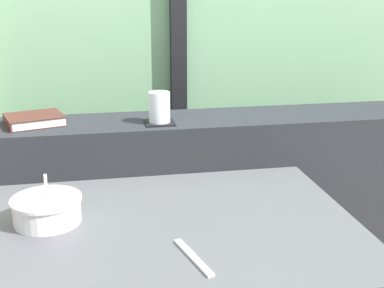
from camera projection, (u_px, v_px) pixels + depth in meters
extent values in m
cube|color=#23262B|center=(158.00, 225.00, 1.94)|extent=(2.80, 0.28, 0.82)
cube|color=#414145|center=(281.00, 277.00, 1.73)|extent=(0.06, 0.06, 0.68)
cube|color=#4C4C51|center=(169.00, 231.00, 1.27)|extent=(0.93, 0.69, 0.03)
cube|color=black|center=(160.00, 123.00, 1.77)|extent=(0.10, 0.10, 0.00)
cylinder|color=white|center=(159.00, 107.00, 1.76)|extent=(0.07, 0.07, 0.10)
cylinder|color=#BC3D51|center=(159.00, 111.00, 1.76)|extent=(0.07, 0.07, 0.07)
cube|color=#47231E|center=(35.00, 124.00, 1.76)|extent=(0.22, 0.20, 0.00)
cube|color=silver|center=(35.00, 120.00, 1.76)|extent=(0.21, 0.19, 0.03)
cube|color=#47231E|center=(35.00, 115.00, 1.75)|extent=(0.22, 0.20, 0.00)
cube|color=#47231E|center=(7.00, 123.00, 1.72)|extent=(0.05, 0.15, 0.03)
cylinder|color=silver|center=(47.00, 210.00, 1.27)|extent=(0.16, 0.16, 0.06)
cylinder|color=silver|center=(46.00, 199.00, 1.27)|extent=(0.17, 0.17, 0.01)
cylinder|color=#B27038|center=(47.00, 213.00, 1.28)|extent=(0.15, 0.15, 0.04)
cylinder|color=silver|center=(46.00, 190.00, 1.28)|extent=(0.02, 0.13, 0.13)
ellipsoid|color=silver|center=(48.00, 201.00, 1.31)|extent=(0.03, 0.05, 0.01)
cube|color=silver|center=(193.00, 257.00, 1.11)|extent=(0.06, 0.17, 0.01)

